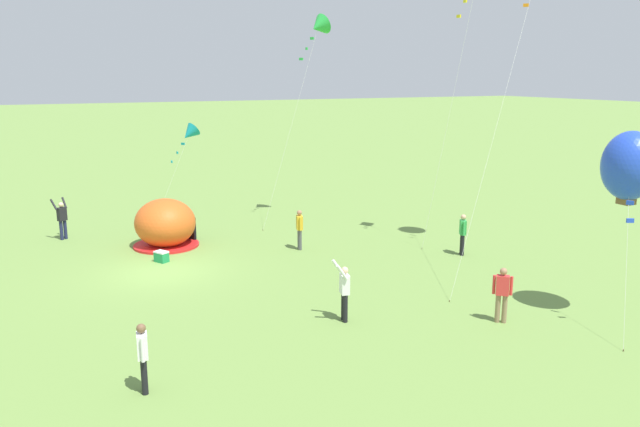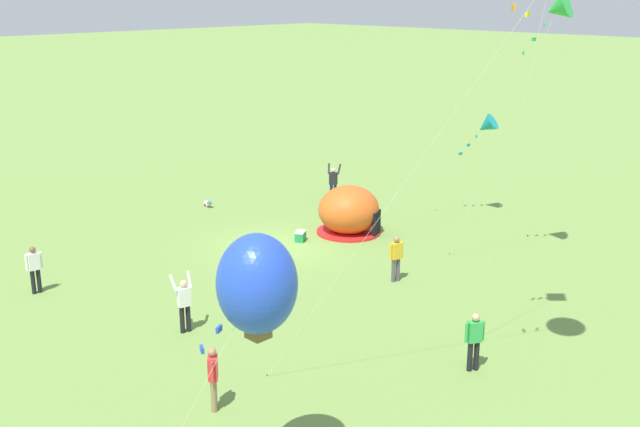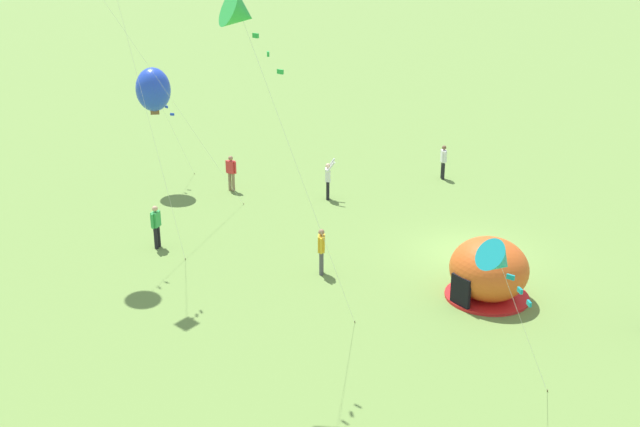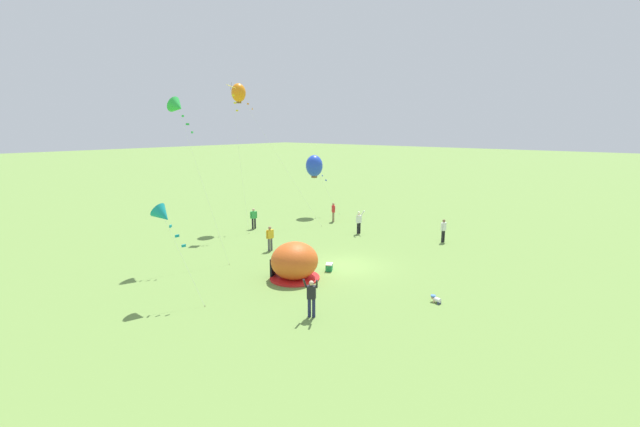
# 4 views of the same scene
# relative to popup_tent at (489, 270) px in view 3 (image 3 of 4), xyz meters

# --- Properties ---
(ground_plane) EXTENTS (300.00, 300.00, 0.00)m
(ground_plane) POSITION_rel_popup_tent_xyz_m (3.62, -0.94, -1.00)
(ground_plane) COLOR olive
(popup_tent) EXTENTS (2.81, 2.81, 2.10)m
(popup_tent) POSITION_rel_popup_tent_xyz_m (0.00, 0.00, 0.00)
(popup_tent) COLOR #D8591E
(popup_tent) RESTS_ON ground
(cooler_box) EXTENTS (0.64, 0.58, 0.44)m
(cooler_box) POSITION_rel_popup_tent_xyz_m (2.28, -0.68, -0.78)
(cooler_box) COLOR #1E8C4C
(cooler_box) RESTS_ON ground
(person_watching_sky) EXTENTS (0.69, 0.56, 1.89)m
(person_watching_sky) POSITION_rel_popup_tent_xyz_m (10.85, 3.06, 0.00)
(person_watching_sky) COLOR black
(person_watching_sky) RESTS_ON ground
(person_center_field) EXTENTS (0.59, 0.29, 1.72)m
(person_center_field) POSITION_rel_popup_tent_xyz_m (12.68, -3.21, -0.03)
(person_center_field) COLOR black
(person_center_field) RESTS_ON ground
(person_far_back) EXTENTS (0.57, 0.33, 1.72)m
(person_far_back) POSITION_rel_popup_tent_xyz_m (2.99, 5.05, -0.03)
(person_far_back) COLOR #4C4C51
(person_far_back) RESTS_ON ground
(person_near_tent) EXTENTS (0.43, 0.47, 1.72)m
(person_near_tent) POSITION_rel_popup_tent_xyz_m (12.99, 7.29, -0.03)
(person_near_tent) COLOR #8C7251
(person_near_tent) RESTS_ON ground
(person_with_toddler) EXTENTS (0.53, 0.40, 1.72)m
(person_with_toddler) POSITION_rel_popup_tent_xyz_m (6.66, 10.79, -0.03)
(person_with_toddler) COLOR black
(person_with_toddler) RESTS_ON ground
(kite_teal) EXTENTS (1.20, 2.71, 4.84)m
(kite_teal) POSITION_rel_popup_tent_xyz_m (-6.16, 2.73, 3.28)
(kite_teal) COLOR silver
(kite_teal) RESTS_ON ground
(kite_green) EXTENTS (1.40, 3.97, 10.19)m
(kite_green) POSITION_rel_popup_tent_xyz_m (-1.57, 8.10, 8.58)
(kite_green) COLOR silver
(kite_green) RESTS_ON ground
(kite_blue) EXTENTS (2.56, 2.52, 5.76)m
(kite_blue) POSITION_rel_popup_tent_xyz_m (14.28, 10.60, 3.74)
(kite_blue) COLOR silver
(kite_blue) RESTS_ON ground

